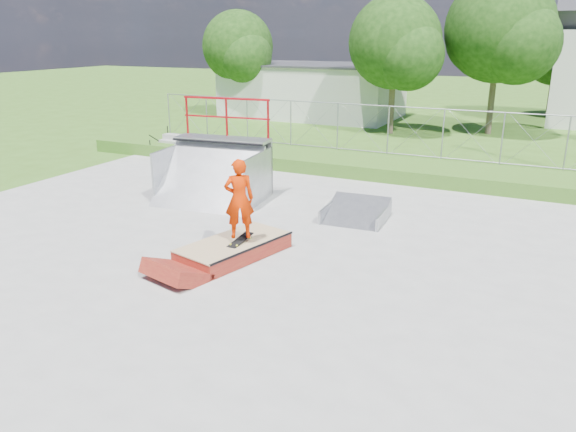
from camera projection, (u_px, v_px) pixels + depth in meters
name	position (u px, v px, depth m)	size (l,w,h in m)	color
ground	(249.00, 265.00, 12.21)	(120.00, 120.00, 0.00)	#39621C
concrete_pad	(249.00, 265.00, 12.21)	(20.00, 16.00, 0.04)	gray
grass_berm	(379.00, 166.00, 20.27)	(24.00, 3.00, 0.50)	#39621C
grind_box	(234.00, 249.00, 12.61)	(1.86, 2.83, 0.39)	maroon
quarter_pipe	(210.00, 153.00, 16.41)	(2.96, 2.50, 2.96)	gray
flat_bank_ramp	(356.00, 212.00, 15.07)	(1.59, 1.69, 0.49)	gray
skateboard	(240.00, 240.00, 12.48)	(0.22, 0.80, 0.02)	black
skater	(239.00, 202.00, 12.20)	(0.65, 0.42, 1.78)	red
concrete_stairs	(173.00, 146.00, 23.05)	(1.50, 1.60, 0.80)	gray
chain_link_fence	(388.00, 130.00, 20.77)	(20.00, 0.06, 1.80)	gray
utility_building_flat	(313.00, 91.00, 33.89)	(10.00, 6.00, 3.00)	silver
tree_left_near	(399.00, 46.00, 26.90)	(4.76, 4.48, 6.65)	brown
tree_center	(505.00, 33.00, 26.53)	(5.44, 5.12, 7.60)	brown
tree_left_far	(240.00, 49.00, 32.85)	(4.42, 4.16, 6.18)	brown
tree_back_mid	(560.00, 55.00, 32.79)	(4.08, 3.84, 5.70)	brown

